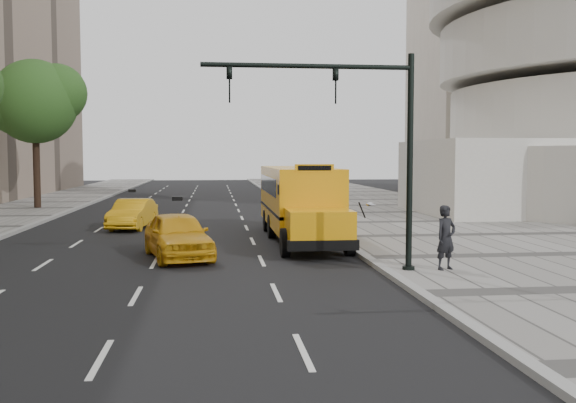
{
  "coord_description": "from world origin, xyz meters",
  "views": [
    {
      "loc": [
        0.95,
        -26.04,
        3.45
      ],
      "look_at": [
        3.5,
        -4.0,
        1.9
      ],
      "focal_mm": 40.0,
      "sensor_mm": 36.0,
      "label": 1
    }
  ],
  "objects": [
    {
      "name": "curb_museum",
      "position": [
        6.0,
        0.0,
        0.07
      ],
      "size": [
        0.3,
        140.0,
        0.15
      ],
      "primitive_type": "cube",
      "color": "gray",
      "rests_on": "ground"
    },
    {
      "name": "tree_c",
      "position": [
        -10.4,
        17.22,
        7.05
      ],
      "size": [
        6.08,
        5.4,
        9.71
      ],
      "color": "black",
      "rests_on": "ground"
    },
    {
      "name": "taxi_near",
      "position": [
        -0.29,
        -4.09,
        0.79
      ],
      "size": [
        2.9,
        4.93,
        1.57
      ],
      "primitive_type": "imported",
      "rotation": [
        0.0,
        0.0,
        0.24
      ],
      "color": "orange",
      "rests_on": "ground"
    },
    {
      "name": "school_bus",
      "position": [
        4.5,
        0.64,
        1.76
      ],
      "size": [
        2.96,
        11.56,
        3.19
      ],
      "color": "orange",
      "rests_on": "ground"
    },
    {
      "name": "traffic_signal",
      "position": [
        5.19,
        -7.97,
        4.09
      ],
      "size": [
        6.18,
        0.36,
        6.4
      ],
      "color": "black",
      "rests_on": "ground"
    },
    {
      "name": "sidewalk_museum",
      "position": [
        12.0,
        0.0,
        0.07
      ],
      "size": [
        12.0,
        140.0,
        0.15
      ],
      "primitive_type": "cube",
      "color": "gray",
      "rests_on": "ground"
    },
    {
      "name": "pedestrian",
      "position": [
        7.68,
        -8.1,
        1.1
      ],
      "size": [
        0.81,
        0.69,
        1.89
      ],
      "primitive_type": "imported",
      "rotation": [
        0.0,
        0.0,
        0.42
      ],
      "color": "black",
      "rests_on": "sidewalk_museum"
    },
    {
      "name": "ground",
      "position": [
        0.0,
        0.0,
        0.0
      ],
      "size": [
        140.0,
        140.0,
        0.0
      ],
      "primitive_type": "plane",
      "color": "black",
      "rests_on": "ground"
    },
    {
      "name": "taxi_far",
      "position": [
        -2.96,
        5.3,
        0.71
      ],
      "size": [
        2.08,
        4.45,
        1.41
      ],
      "primitive_type": "imported",
      "rotation": [
        0.0,
        0.0,
        -0.14
      ],
      "color": "orange",
      "rests_on": "ground"
    }
  ]
}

